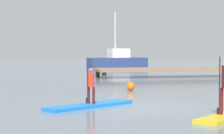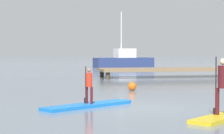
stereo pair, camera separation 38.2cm
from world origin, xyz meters
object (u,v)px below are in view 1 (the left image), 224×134
(paddleboard_near, at_px, (91,105))
(paddler_child_solo, at_px, (91,84))
(mooring_buoy_mid, at_px, (131,86))
(fishing_boat_green_midground, at_px, (118,61))

(paddleboard_near, relative_size, paddler_child_solo, 2.67)
(paddleboard_near, bearing_deg, mooring_buoy_mid, 62.68)
(paddler_child_solo, bearing_deg, paddleboard_near, -97.06)
(paddleboard_near, xyz_separation_m, mooring_buoy_mid, (2.75, 5.32, 0.15))
(mooring_buoy_mid, bearing_deg, paddler_child_solo, -117.37)
(paddleboard_near, bearing_deg, fishing_boat_green_midground, 75.56)
(paddler_child_solo, xyz_separation_m, mooring_buoy_mid, (2.75, 5.31, -0.56))
(fishing_boat_green_midground, relative_size, mooring_buoy_mid, 17.03)
(paddler_child_solo, relative_size, mooring_buoy_mid, 3.10)
(fishing_boat_green_midground, bearing_deg, mooring_buoy_mid, -101.65)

